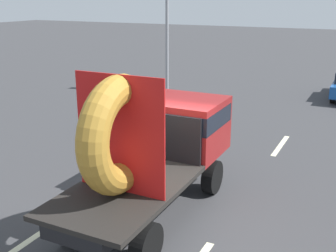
# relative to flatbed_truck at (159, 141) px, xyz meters

# --- Properties ---
(ground_plane) EXTENTS (120.00, 120.00, 0.00)m
(ground_plane) POSITION_rel_flatbed_truck_xyz_m (0.17, -0.30, -1.60)
(ground_plane) COLOR #38383A
(flatbed_truck) EXTENTS (2.02, 5.26, 3.37)m
(flatbed_truck) POSITION_rel_flatbed_truck_xyz_m (0.00, 0.00, 0.00)
(flatbed_truck) COLOR black
(flatbed_truck) RESTS_ON ground_plane
(traffic_light) EXTENTS (0.42, 0.36, 5.93)m
(traffic_light) POSITION_rel_flatbed_truck_xyz_m (-5.47, 11.31, 2.25)
(traffic_light) COLOR gray
(traffic_light) RESTS_ON ground_plane
(lane_dash_left_far) EXTENTS (0.16, 2.98, 0.01)m
(lane_dash_left_far) POSITION_rel_flatbed_truck_xyz_m (-1.65, 5.19, -1.60)
(lane_dash_left_far) COLOR beige
(lane_dash_left_far) RESTS_ON ground_plane
(lane_dash_right_far) EXTENTS (0.16, 2.14, 0.01)m
(lane_dash_right_far) POSITION_rel_flatbed_truck_xyz_m (1.65, 5.45, -1.60)
(lane_dash_right_far) COLOR beige
(lane_dash_right_far) RESTS_ON ground_plane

